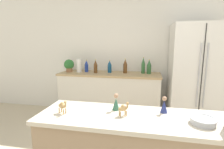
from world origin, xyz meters
The scene contains 16 objects.
wall_back centered at (0.00, 2.73, 1.27)m, with size 8.00×0.06×2.55m.
back_counter centered at (-0.54, 2.40, 0.46)m, with size 1.98×0.63×0.92m.
refrigerator centered at (1.02, 2.31, 0.92)m, with size 0.86×0.77×1.83m.
potted_plant centered at (-1.38, 2.38, 1.06)m, with size 0.20×0.20×0.25m.
paper_towel_roll centered at (-1.16, 2.38, 1.06)m, with size 0.10×0.10×0.27m.
back_bottle_0 centered at (0.12, 2.49, 1.07)m, with size 0.07×0.07×0.32m.
back_bottle_1 centered at (-0.81, 2.36, 1.05)m, with size 0.07×0.07×0.27m.
back_bottle_2 centered at (-0.23, 2.46, 1.05)m, with size 0.08×0.08×0.28m.
back_bottle_3 centered at (-1.03, 2.45, 1.04)m, with size 0.07×0.07×0.25m.
back_bottle_4 centered at (0.23, 2.47, 1.05)m, with size 0.08×0.08×0.28m.
back_bottle_5 centered at (-0.54, 2.45, 1.04)m, with size 0.08×0.08×0.25m.
fruit_bowl centered at (0.60, 0.38, 0.95)m, with size 0.19×0.19×0.05m.
camel_figurine centered at (0.00, 0.41, 0.99)m, with size 0.09×0.08×0.12m.
camel_figurine_second centered at (-0.51, 0.36, 0.99)m, with size 0.10×0.07×0.12m.
wise_man_figurine_crimson centered at (-0.08, 0.53, 0.99)m, with size 0.06×0.06×0.15m.
wise_man_figurine_purple centered at (0.34, 0.55, 0.98)m, with size 0.06×0.06×0.14m.
Camera 1 is at (0.17, -0.93, 1.51)m, focal length 28.00 mm.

